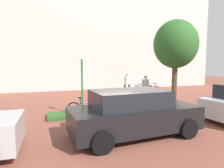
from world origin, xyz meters
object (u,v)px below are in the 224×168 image
Objects in this scene: parking_sign_post at (82,79)px; bike_rack_cluster at (146,88)px; bollard_steel at (138,90)px; person_shirt_blue at (127,83)px; person_shirt_white at (145,87)px; car_black_suv at (133,113)px; tree_sidewalk at (176,45)px; bike_at_sign at (84,108)px.

parking_sign_post is 8.99m from bike_rack_cluster.
person_shirt_blue is (-0.62, 0.83, 0.53)m from bollard_steel.
bike_rack_cluster is 1.23× the size of person_shirt_white.
car_black_suv is at bearing -117.72° from bollard_steel.
tree_sidewalk reaches higher than car_black_suv.
car_black_suv is at bearing -122.22° from person_shirt_white.
bike_at_sign is 0.98× the size of person_shirt_blue.
bike_rack_cluster is 2.16m from bollard_steel.
person_shirt_blue reaches higher than bike_rack_cluster.
person_shirt_blue is at bearing 88.91° from person_shirt_white.
bike_at_sign is at bearing -139.47° from bollard_steel.
parking_sign_post is 1.57× the size of bike_at_sign.
parking_sign_post reaches higher than bike_rack_cluster.
person_shirt_white is at bearing -91.09° from person_shirt_blue.
bike_rack_cluster is 1.23× the size of person_shirt_blue.
tree_sidewalk is 5.22m from parking_sign_post.
parking_sign_post is 6.92m from person_shirt_blue.
person_shirt_blue is (4.48, 5.23, -0.73)m from parking_sign_post.
person_shirt_white is at bearing 24.32° from bike_at_sign.
bike_rack_cluster is (6.62, 5.93, -1.36)m from parking_sign_post.
bike_at_sign is at bearing -155.68° from person_shirt_white.
bike_at_sign is at bearing 108.35° from car_black_suv.
person_shirt_white is (-0.68, -2.32, 0.53)m from bollard_steel.
bike_rack_cluster is 10.54m from car_black_suv.
tree_sidewalk reaches higher than bollard_steel.
person_shirt_white reaches higher than bike_rack_cluster.
bike_rack_cluster is at bearing 18.08° from person_shirt_blue.
person_shirt_blue is (0.06, 3.15, 0.00)m from person_shirt_white.
parking_sign_post is 2.93× the size of bollard_steel.
tree_sidewalk is at bearing -92.14° from bollard_steel.
bike_rack_cluster is at bearing 60.21° from person_shirt_white.
bollard_steel is 0.20× the size of car_black_suv.
bike_at_sign is 0.98× the size of person_shirt_white.
person_shirt_white and person_shirt_blue have the same top height.
person_shirt_blue is 0.39× the size of car_black_suv.
car_black_suv is at bearing -71.65° from bike_at_sign.
bollard_steel reaches higher than bike_at_sign.
person_shirt_blue is at bearing 49.35° from bike_at_sign.
tree_sidewalk is 7.04m from bike_rack_cluster.
bike_at_sign is (0.10, 0.13, -1.36)m from parking_sign_post.
tree_sidewalk is 1.79× the size of parking_sign_post.
bike_at_sign is (-4.83, 0.31, -3.08)m from tree_sidewalk.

